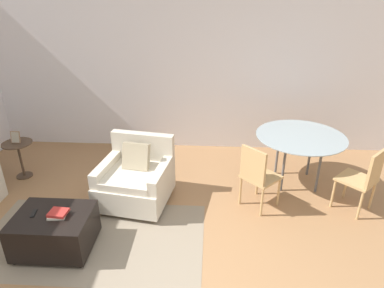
{
  "coord_description": "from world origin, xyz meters",
  "views": [
    {
      "loc": [
        0.4,
        -2.05,
        2.74
      ],
      "look_at": [
        0.15,
        2.16,
        0.75
      ],
      "focal_mm": 32.0,
      "sensor_mm": 36.0,
      "label": 1
    }
  ],
  "objects_px": {
    "armchair": "(136,179)",
    "dining_chair_near_left": "(257,174)",
    "tv_remote_primary": "(34,213)",
    "side_table": "(19,153)",
    "dining_table": "(300,140)",
    "dining_chair_near_right": "(364,177)",
    "ottoman": "(55,230)",
    "picture_frame": "(15,137)",
    "book_stack": "(58,214)"
  },
  "relations": [
    {
      "from": "armchair",
      "to": "dining_chair_near_left",
      "type": "xyz_separation_m",
      "value": [
        1.61,
        -0.07,
        0.18
      ]
    },
    {
      "from": "side_table",
      "to": "dining_chair_near_left",
      "type": "relative_size",
      "value": 0.64
    },
    {
      "from": "armchair",
      "to": "dining_chair_near_right",
      "type": "height_order",
      "value": "dining_chair_near_right"
    },
    {
      "from": "book_stack",
      "to": "dining_table",
      "type": "relative_size",
      "value": 0.17
    },
    {
      "from": "dining_chair_near_left",
      "to": "ottoman",
      "type": "bearing_deg",
      "value": -158.34
    },
    {
      "from": "tv_remote_primary",
      "to": "side_table",
      "type": "xyz_separation_m",
      "value": [
        -0.97,
        1.51,
        -0.05
      ]
    },
    {
      "from": "picture_frame",
      "to": "dining_table",
      "type": "xyz_separation_m",
      "value": [
        4.18,
        0.07,
        0.03
      ]
    },
    {
      "from": "armchair",
      "to": "dining_table",
      "type": "xyz_separation_m",
      "value": [
        2.28,
        0.6,
        0.36
      ]
    },
    {
      "from": "dining_chair_near_left",
      "to": "dining_chair_near_right",
      "type": "xyz_separation_m",
      "value": [
        1.35,
        0.0,
        0.0
      ]
    },
    {
      "from": "tv_remote_primary",
      "to": "picture_frame",
      "type": "relative_size",
      "value": 0.79
    },
    {
      "from": "ottoman",
      "to": "book_stack",
      "type": "height_order",
      "value": "book_stack"
    },
    {
      "from": "book_stack",
      "to": "tv_remote_primary",
      "type": "height_order",
      "value": "book_stack"
    },
    {
      "from": "book_stack",
      "to": "side_table",
      "type": "distance_m",
      "value": 1.99
    },
    {
      "from": "ottoman",
      "to": "dining_chair_near_left",
      "type": "bearing_deg",
      "value": 21.66
    },
    {
      "from": "ottoman",
      "to": "book_stack",
      "type": "bearing_deg",
      "value": -5.56
    },
    {
      "from": "book_stack",
      "to": "picture_frame",
      "type": "distance_m",
      "value": 2.0
    },
    {
      "from": "side_table",
      "to": "tv_remote_primary",
      "type": "bearing_deg",
      "value": -57.15
    },
    {
      "from": "book_stack",
      "to": "dining_chair_near_left",
      "type": "relative_size",
      "value": 0.23
    },
    {
      "from": "book_stack",
      "to": "dining_table",
      "type": "height_order",
      "value": "dining_table"
    },
    {
      "from": "tv_remote_primary",
      "to": "picture_frame",
      "type": "distance_m",
      "value": 1.81
    },
    {
      "from": "ottoman",
      "to": "tv_remote_primary",
      "type": "relative_size",
      "value": 5.75
    },
    {
      "from": "ottoman",
      "to": "picture_frame",
      "type": "relative_size",
      "value": 4.53
    },
    {
      "from": "picture_frame",
      "to": "armchair",
      "type": "bearing_deg",
      "value": -15.73
    },
    {
      "from": "armchair",
      "to": "tv_remote_primary",
      "type": "height_order",
      "value": "armchair"
    },
    {
      "from": "dining_table",
      "to": "dining_chair_near_right",
      "type": "xyz_separation_m",
      "value": [
        0.67,
        -0.67,
        -0.18
      ]
    },
    {
      "from": "dining_table",
      "to": "tv_remote_primary",
      "type": "bearing_deg",
      "value": -153.76
    },
    {
      "from": "dining_chair_near_left",
      "to": "picture_frame",
      "type": "bearing_deg",
      "value": 170.21
    },
    {
      "from": "ottoman",
      "to": "dining_chair_near_left",
      "type": "xyz_separation_m",
      "value": [
        2.32,
        0.92,
        0.27
      ]
    },
    {
      "from": "armchair",
      "to": "dining_chair_near_left",
      "type": "bearing_deg",
      "value": -2.51
    },
    {
      "from": "picture_frame",
      "to": "dining_table",
      "type": "height_order",
      "value": "dining_table"
    },
    {
      "from": "tv_remote_primary",
      "to": "dining_chair_near_left",
      "type": "bearing_deg",
      "value": 19.69
    },
    {
      "from": "side_table",
      "to": "picture_frame",
      "type": "distance_m",
      "value": 0.26
    },
    {
      "from": "tv_remote_primary",
      "to": "side_table",
      "type": "bearing_deg",
      "value": 122.85
    },
    {
      "from": "book_stack",
      "to": "dining_table",
      "type": "xyz_separation_m",
      "value": [
        2.91,
        1.6,
        0.22
      ]
    },
    {
      "from": "side_table",
      "to": "dining_chair_near_right",
      "type": "distance_m",
      "value": 4.89
    },
    {
      "from": "book_stack",
      "to": "dining_chair_near_left",
      "type": "distance_m",
      "value": 2.43
    },
    {
      "from": "armchair",
      "to": "dining_chair_near_left",
      "type": "height_order",
      "value": "dining_chair_near_left"
    },
    {
      "from": "book_stack",
      "to": "side_table",
      "type": "bearing_deg",
      "value": 129.44
    },
    {
      "from": "picture_frame",
      "to": "book_stack",
      "type": "bearing_deg",
      "value": -50.56
    },
    {
      "from": "armchair",
      "to": "picture_frame",
      "type": "bearing_deg",
      "value": 164.27
    },
    {
      "from": "side_table",
      "to": "picture_frame",
      "type": "relative_size",
      "value": 3.16
    },
    {
      "from": "tv_remote_primary",
      "to": "armchair",
      "type": "bearing_deg",
      "value": 46.61
    },
    {
      "from": "side_table",
      "to": "dining_table",
      "type": "relative_size",
      "value": 0.45
    },
    {
      "from": "ottoman",
      "to": "picture_frame",
      "type": "xyz_separation_m",
      "value": [
        -1.18,
        1.53,
        0.42
      ]
    },
    {
      "from": "tv_remote_primary",
      "to": "side_table",
      "type": "distance_m",
      "value": 1.8
    },
    {
      "from": "armchair",
      "to": "tv_remote_primary",
      "type": "distance_m",
      "value": 1.35
    },
    {
      "from": "armchair",
      "to": "side_table",
      "type": "xyz_separation_m",
      "value": [
        -1.9,
        0.53,
        0.07
      ]
    },
    {
      "from": "tv_remote_primary",
      "to": "dining_table",
      "type": "xyz_separation_m",
      "value": [
        3.2,
        1.58,
        0.24
      ]
    },
    {
      "from": "ottoman",
      "to": "book_stack",
      "type": "relative_size",
      "value": 3.91
    },
    {
      "from": "armchair",
      "to": "dining_table",
      "type": "height_order",
      "value": "armchair"
    }
  ]
}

